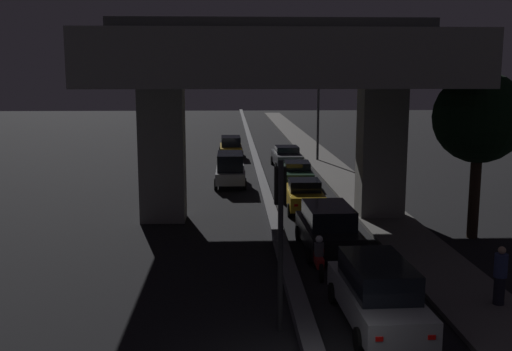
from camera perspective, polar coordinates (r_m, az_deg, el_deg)
name	(u,v)px	position (r m, az deg, el deg)	size (l,w,h in m)	color
median_divider	(255,158)	(46.61, -0.07, 1.64)	(0.51, 126.00, 0.33)	#4C4C51
sidewalk_right	(337,174)	(40.30, 7.71, 0.17)	(2.54, 126.00, 0.16)	#5B5956
elevated_overpass	(273,70)	(27.13, 1.62, 10.04)	(14.78, 13.26, 9.12)	gray
traffic_light_left_of_median	(280,215)	(15.31, 2.33, -3.80)	(0.30, 0.49, 4.52)	black
street_lamp	(314,106)	(45.77, 5.58, 6.65)	(2.09, 0.32, 7.21)	#2D2D30
car_silver_lead	(377,292)	(16.55, 11.47, -10.83)	(2.03, 4.83, 1.78)	gray
car_black_second	(328,228)	(22.89, 6.87, -4.96)	(2.12, 4.68, 1.77)	black
car_taxi_yellow_third	(304,195)	(29.53, 4.60, -1.86)	(1.88, 4.10, 1.55)	gold
car_dark_green_fourth	(297,172)	(36.58, 3.93, 0.29)	(1.96, 4.82, 1.40)	black
car_grey_fifth	(287,157)	(42.94, 2.93, 1.80)	(2.07, 4.75, 1.57)	#515459
car_silver_lead_oncoming	(230,169)	(35.93, -2.47, 0.66)	(1.87, 4.26, 1.99)	gray
car_taxi_yellow_second_oncoming	(231,146)	(48.61, -2.41, 2.80)	(1.95, 4.44, 1.67)	gold
motorcycle_red_filtering_near	(319,259)	(20.17, 6.02, -7.88)	(0.33, 1.93, 1.37)	black
pedestrian_on_sidewalk	(500,276)	(18.53, 22.23, -8.82)	(0.37, 0.37, 1.70)	black
roadside_tree_kerbside_near	(479,118)	(25.54, 20.48, 5.13)	(3.67, 3.67, 6.78)	#2D2116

